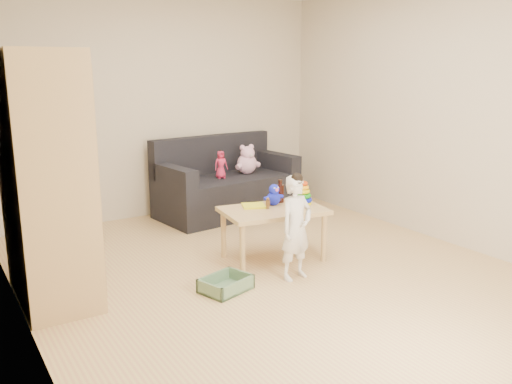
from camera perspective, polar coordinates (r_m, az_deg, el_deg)
room at (r=4.57m, az=1.12°, el=7.26°), size 4.50×4.50×4.50m
wardrobe at (r=4.35m, az=-21.35°, el=1.30°), size 0.52×1.05×1.89m
sofa at (r=6.59m, az=-3.01°, el=-0.31°), size 1.76×1.03×0.47m
play_table at (r=5.05m, az=1.82°, el=-4.44°), size 1.00×0.71×0.49m
storage_bin at (r=4.43m, az=-3.21°, el=-9.62°), size 0.45×0.39×0.12m
toddler at (r=4.56m, az=4.24°, el=-3.94°), size 0.35×0.26×0.87m
pink_bear at (r=6.66m, az=-0.97°, el=3.24°), size 0.31×0.29×0.30m
doll at (r=6.39m, az=-3.72°, el=2.87°), size 0.17×0.13×0.32m
ring_stacker at (r=5.14m, az=4.88°, el=-0.31°), size 0.19×0.19×0.22m
brown_bottle at (r=5.20m, az=2.56°, el=-0.06°), size 0.08×0.08×0.22m
blue_plush at (r=5.08m, az=1.86°, el=-0.26°), size 0.18×0.14×0.21m
wooden_figure at (r=4.95m, az=1.26°, el=-1.18°), size 0.05×0.04×0.11m
yellow_book at (r=5.05m, az=-0.25°, el=-1.45°), size 0.27×0.27×0.02m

